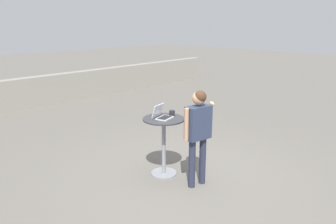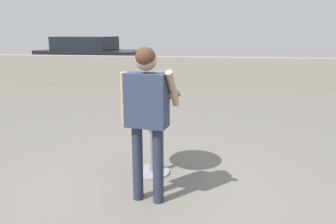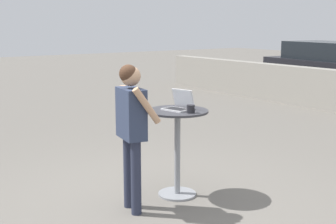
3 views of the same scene
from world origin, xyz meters
name	(u,v)px [view 2 (image 2 of 3)]	position (x,y,z in m)	size (l,w,h in m)	color
ground_plane	(153,187)	(0.00, 0.00, 0.00)	(50.00, 50.00, 0.00)	slate
pavement_kerb	(192,73)	(0.00, 6.63, 0.48)	(16.89, 0.35, 0.96)	gray
cafe_table	(151,121)	(-0.09, 0.39, 0.68)	(0.72, 0.72, 1.03)	gray
laptop	(150,87)	(-0.10, 0.41, 1.09)	(0.35, 0.33, 0.23)	silver
coffee_mug	(169,89)	(0.13, 0.40, 1.08)	(0.13, 0.09, 0.09)	#232328
standing_person	(147,107)	(0.00, -0.29, 1.01)	(0.58, 0.33, 1.60)	#282D42
parked_car_near_street	(89,56)	(-4.06, 8.67, 0.77)	(4.06, 2.16, 1.51)	black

